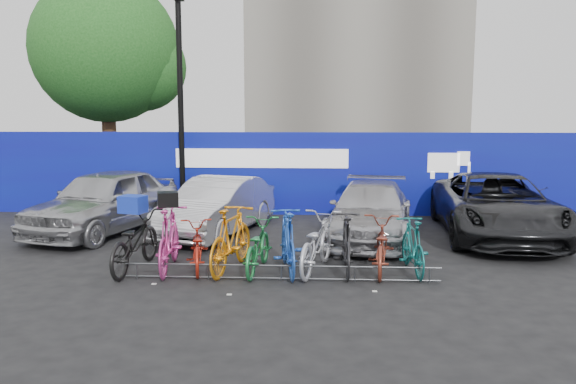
# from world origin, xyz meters

# --- Properties ---
(ground) EXTENTS (100.00, 100.00, 0.00)m
(ground) POSITION_xyz_m (0.00, 0.00, 0.00)
(ground) COLOR black
(ground) RESTS_ON ground
(hoarding) EXTENTS (22.00, 0.18, 2.40)m
(hoarding) POSITION_xyz_m (0.01, 6.00, 1.20)
(hoarding) COLOR #0B1D99
(hoarding) RESTS_ON ground
(tree) EXTENTS (5.40, 5.20, 7.80)m
(tree) POSITION_xyz_m (-6.77, 10.06, 5.07)
(tree) COLOR #382314
(tree) RESTS_ON ground
(lamppost) EXTENTS (0.25, 0.50, 6.11)m
(lamppost) POSITION_xyz_m (-3.20, 5.40, 3.27)
(lamppost) COLOR black
(lamppost) RESTS_ON ground
(bike_rack) EXTENTS (5.60, 0.03, 0.30)m
(bike_rack) POSITION_xyz_m (-0.00, -0.60, 0.16)
(bike_rack) COLOR #595B60
(bike_rack) RESTS_ON ground
(car_0) EXTENTS (3.10, 5.00, 1.59)m
(car_0) POSITION_xyz_m (-4.64, 3.26, 0.79)
(car_0) COLOR #A6A7AB
(car_0) RESTS_ON ground
(car_1) EXTENTS (2.54, 4.42, 1.38)m
(car_1) POSITION_xyz_m (-1.82, 3.21, 0.69)
(car_1) COLOR silver
(car_1) RESTS_ON ground
(car_2) EXTENTS (2.54, 4.76, 1.31)m
(car_2) POSITION_xyz_m (1.89, 2.95, 0.66)
(car_2) COLOR #B2B2B8
(car_2) RESTS_ON ground
(car_3) EXTENTS (2.91, 5.60, 1.51)m
(car_3) POSITION_xyz_m (4.89, 3.25, 0.75)
(car_3) COLOR black
(car_3) RESTS_ON ground
(bike_0) EXTENTS (0.90, 2.16, 1.11)m
(bike_0) POSITION_xyz_m (-2.81, -0.05, 0.55)
(bike_0) COLOR black
(bike_0) RESTS_ON ground
(bike_1) EXTENTS (0.77, 2.09, 1.23)m
(bike_1) POSITION_xyz_m (-2.15, -0.04, 0.61)
(bike_1) COLOR #CE388E
(bike_1) RESTS_ON ground
(bike_2) EXTENTS (0.94, 1.80, 0.90)m
(bike_2) POSITION_xyz_m (-1.65, 0.03, 0.45)
(bike_2) COLOR #AE2414
(bike_2) RESTS_ON ground
(bike_3) EXTENTS (1.00, 2.12, 1.23)m
(bike_3) POSITION_xyz_m (-0.98, 0.00, 0.61)
(bike_3) COLOR orange
(bike_3) RESTS_ON ground
(bike_4) EXTENTS (0.83, 1.90, 0.97)m
(bike_4) POSITION_xyz_m (-0.49, -0.02, 0.49)
(bike_4) COLOR #1F7D3B
(bike_4) RESTS_ON ground
(bike_5) EXTENTS (0.88, 2.05, 1.19)m
(bike_5) POSITION_xyz_m (0.09, -0.07, 0.60)
(bike_5) COLOR blue
(bike_5) RESTS_ON ground
(bike_6) EXTENTS (1.21, 2.16, 1.08)m
(bike_6) POSITION_xyz_m (0.61, 0.07, 0.54)
(bike_6) COLOR #B8B9C1
(bike_6) RESTS_ON ground
(bike_7) EXTENTS (0.53, 1.86, 1.12)m
(bike_7) POSITION_xyz_m (1.18, 0.01, 0.56)
(bike_7) COLOR black
(bike_7) RESTS_ON ground
(bike_8) EXTENTS (0.90, 1.98, 1.00)m
(bike_8) POSITION_xyz_m (1.81, 0.08, 0.50)
(bike_8) COLOR maroon
(bike_8) RESTS_ON ground
(bike_9) EXTENTS (0.60, 1.75, 1.04)m
(bike_9) POSITION_xyz_m (2.40, 0.04, 0.52)
(bike_9) COLOR #136765
(bike_9) RESTS_ON ground
(cargo_crate) EXTENTS (0.53, 0.46, 0.32)m
(cargo_crate) POSITION_xyz_m (-2.81, -0.05, 1.27)
(cargo_crate) COLOR #1730B5
(cargo_crate) RESTS_ON bike_0
(cargo_topcase) EXTENTS (0.45, 0.43, 0.27)m
(cargo_topcase) POSITION_xyz_m (-2.15, -0.04, 1.36)
(cargo_topcase) COLOR black
(cargo_topcase) RESTS_ON bike_1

